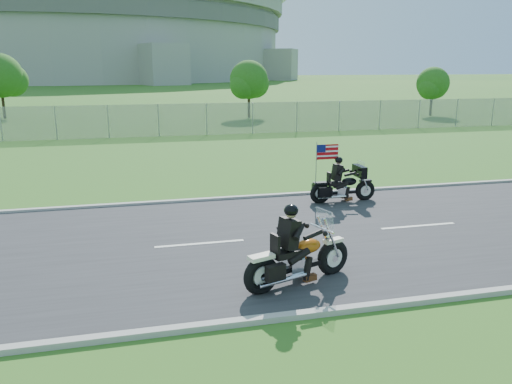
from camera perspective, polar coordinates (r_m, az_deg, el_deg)
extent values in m
plane|color=#25571B|center=(12.82, 2.50, -5.38)|extent=(420.00, 420.00, 0.00)
cube|color=#28282B|center=(12.82, 2.50, -5.29)|extent=(120.00, 8.00, 0.04)
cube|color=#9E9B93|center=(16.56, -1.34, -0.63)|extent=(120.00, 0.18, 0.12)
cube|color=#9E9B93|center=(9.30, 9.55, -13.21)|extent=(120.00, 0.18, 0.12)
cube|color=gray|center=(31.82, -16.52, 7.73)|extent=(60.00, 0.03, 2.00)
cylinder|color=#A3A099|center=(182.45, -19.42, 15.29)|extent=(130.00, 130.00, 20.00)
cylinder|color=#605E5B|center=(182.80, -19.61, 17.48)|extent=(132.00, 132.00, 4.00)
cylinder|color=#A3A099|center=(183.32, -19.77, 19.34)|extent=(134.00, 134.00, 6.00)
cylinder|color=#382316|center=(42.75, -0.82, 10.19)|extent=(0.22, 0.22, 2.52)
sphere|color=#2A5416|center=(42.66, -0.83, 12.72)|extent=(3.20, 3.20, 3.20)
sphere|color=#2A5416|center=(43.28, -0.12, 12.27)|extent=(2.40, 2.40, 2.40)
sphere|color=#2A5416|center=(42.16, -1.46, 12.09)|extent=(2.24, 2.24, 2.24)
cylinder|color=#382316|center=(46.92, -26.94, 9.21)|extent=(0.22, 0.22, 2.80)
sphere|color=#2A5416|center=(46.84, -27.23, 11.75)|extent=(3.60, 3.60, 3.60)
sphere|color=#2A5416|center=(47.21, -26.16, 11.39)|extent=(2.70, 2.70, 2.70)
cylinder|color=#382316|center=(47.13, 19.39, 9.61)|extent=(0.22, 0.22, 2.24)
sphere|color=#2A5416|center=(47.05, 19.56, 11.64)|extent=(2.80, 2.80, 2.80)
sphere|color=#2A5416|center=(47.71, 19.83, 11.26)|extent=(2.10, 2.10, 2.10)
sphere|color=#2A5416|center=(46.50, 19.23, 11.15)|extent=(1.96, 1.96, 1.96)
torus|color=black|center=(10.69, 8.74, -7.36)|extent=(0.80, 0.43, 0.78)
torus|color=black|center=(9.70, 0.61, -9.52)|extent=(0.80, 0.43, 0.78)
ellipsoid|color=#B5540D|center=(10.16, 5.98, -6.17)|extent=(0.66, 0.51, 0.29)
cube|color=black|center=(9.87, 3.45, -7.00)|extent=(0.65, 0.48, 0.13)
cube|color=black|center=(9.76, 3.74, -4.70)|extent=(0.37, 0.48, 0.58)
sphere|color=black|center=(9.65, 4.04, -2.12)|extent=(0.36, 0.36, 0.28)
cube|color=silver|center=(10.25, 7.90, -3.07)|extent=(0.19, 0.47, 0.42)
torus|color=black|center=(16.64, 12.35, 0.18)|extent=(0.68, 0.17, 0.68)
torus|color=black|center=(16.01, 7.34, -0.15)|extent=(0.68, 0.17, 0.68)
ellipsoid|color=black|center=(16.31, 10.59, 1.18)|extent=(0.52, 0.30, 0.26)
cube|color=black|center=(16.13, 9.04, 0.97)|extent=(0.51, 0.28, 0.11)
cube|color=black|center=(16.07, 9.24, 2.22)|extent=(0.22, 0.37, 0.51)
sphere|color=black|center=(16.01, 9.45, 3.61)|extent=(0.25, 0.25, 0.25)
cube|color=black|center=(16.39, 11.75, 2.34)|extent=(0.21, 0.74, 0.37)
cube|color=#B70C11|center=(16.01, 8.16, 4.56)|extent=(0.73, 0.03, 0.48)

